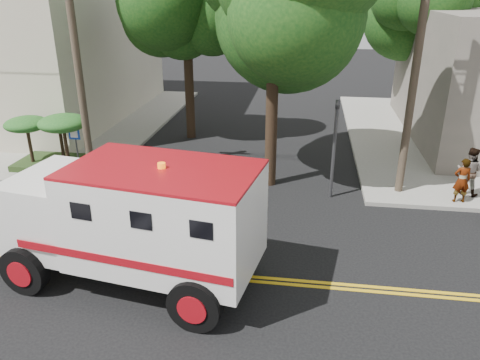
# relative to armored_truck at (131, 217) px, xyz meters

# --- Properties ---
(ground) EXTENTS (100.00, 100.00, 0.00)m
(ground) POSITION_rel_armored_truck_xyz_m (1.39, 0.46, -1.86)
(ground) COLOR black
(ground) RESTS_ON ground
(sidewalk_nw) EXTENTS (17.00, 17.00, 0.15)m
(sidewalk_nw) POSITION_rel_armored_truck_xyz_m (-12.11, 13.96, -1.78)
(sidewalk_nw) COLOR gray
(sidewalk_nw) RESTS_ON ground
(utility_pole_left) EXTENTS (0.28, 0.28, 9.00)m
(utility_pole_left) POSITION_rel_armored_truck_xyz_m (-4.21, 6.46, 2.64)
(utility_pole_left) COLOR #382D23
(utility_pole_left) RESTS_ON ground
(utility_pole_right) EXTENTS (0.28, 0.28, 9.00)m
(utility_pole_right) POSITION_rel_armored_truck_xyz_m (7.69, 6.66, 2.64)
(utility_pole_right) COLOR #382D23
(utility_pole_right) RESTS_ON ground
(tree_left) EXTENTS (4.48, 4.20, 7.70)m
(tree_left) POSITION_rel_armored_truck_xyz_m (-1.29, 12.24, 3.87)
(tree_left) COLOR black
(tree_left) RESTS_ON ground
(tree_right) EXTENTS (4.80, 4.50, 8.20)m
(tree_right) POSITION_rel_armored_truck_xyz_m (10.24, 16.23, 4.24)
(tree_right) COLOR black
(tree_right) RESTS_ON ground
(traffic_signal) EXTENTS (0.15, 0.18, 3.60)m
(traffic_signal) POSITION_rel_armored_truck_xyz_m (5.19, 6.06, 0.37)
(traffic_signal) COLOR #3F3F42
(traffic_signal) RESTS_ON ground
(accessibility_sign) EXTENTS (0.45, 0.10, 2.02)m
(accessibility_sign) POSITION_rel_armored_truck_xyz_m (-4.81, 6.63, -0.49)
(accessibility_sign) COLOR #3F3F42
(accessibility_sign) RESTS_ON ground
(palm_planter) EXTENTS (3.52, 2.63, 2.36)m
(palm_planter) POSITION_rel_armored_truck_xyz_m (-6.04, 7.08, -0.21)
(palm_planter) COLOR #1E3314
(palm_planter) RESTS_ON sidewalk_nw
(armored_truck) EXTENTS (7.49, 3.80, 3.27)m
(armored_truck) POSITION_rel_armored_truck_xyz_m (0.00, 0.00, 0.00)
(armored_truck) COLOR silver
(armored_truck) RESTS_ON ground
(pedestrian_a) EXTENTS (0.63, 0.45, 1.61)m
(pedestrian_a) POSITION_rel_armored_truck_xyz_m (9.60, 5.96, -0.90)
(pedestrian_a) COLOR gray
(pedestrian_a) RESTS_ON sidewalk_ne
(pedestrian_b) EXTENTS (1.07, 1.00, 1.77)m
(pedestrian_b) POSITION_rel_armored_truck_xyz_m (10.05, 6.71, -0.82)
(pedestrian_b) COLOR gray
(pedestrian_b) RESTS_ON sidewalk_ne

